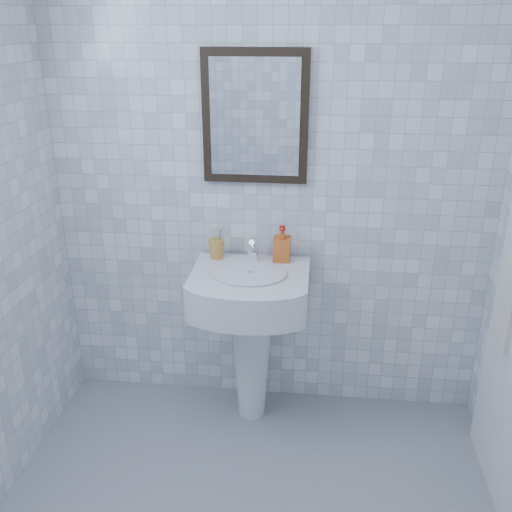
# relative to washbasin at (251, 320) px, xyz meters

# --- Properties ---
(wall_back) EXTENTS (2.20, 0.02, 2.50)m
(wall_back) POSITION_rel_washbasin_xyz_m (0.08, 0.21, 0.67)
(wall_back) COLOR white
(wall_back) RESTS_ON ground
(washbasin) EXTENTS (0.56, 0.41, 0.87)m
(washbasin) POSITION_rel_washbasin_xyz_m (0.00, 0.00, 0.00)
(washbasin) COLOR white
(washbasin) RESTS_ON ground
(faucet) EXTENTS (0.05, 0.12, 0.13)m
(faucet) POSITION_rel_washbasin_xyz_m (-0.00, 0.10, 0.33)
(faucet) COLOR white
(faucet) RESTS_ON washbasin
(toothbrush_cup) EXTENTS (0.09, 0.09, 0.10)m
(toothbrush_cup) POSITION_rel_washbasin_xyz_m (-0.19, 0.12, 0.33)
(toothbrush_cup) COLOR gold
(toothbrush_cup) RESTS_ON washbasin
(soap_dispenser) EXTENTS (0.09, 0.09, 0.18)m
(soap_dispenser) POSITION_rel_washbasin_xyz_m (0.14, 0.13, 0.37)
(soap_dispenser) COLOR red
(soap_dispenser) RESTS_ON washbasin
(wall_mirror) EXTENTS (0.50, 0.04, 0.62)m
(wall_mirror) POSITION_rel_washbasin_xyz_m (0.00, 0.19, 0.97)
(wall_mirror) COLOR black
(wall_mirror) RESTS_ON wall_back
(hand_towel) EXTENTS (0.03, 0.16, 0.38)m
(hand_towel) POSITION_rel_washbasin_xyz_m (1.12, -0.28, 0.29)
(hand_towel) COLOR silver
(hand_towel) RESTS_ON towel_ring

